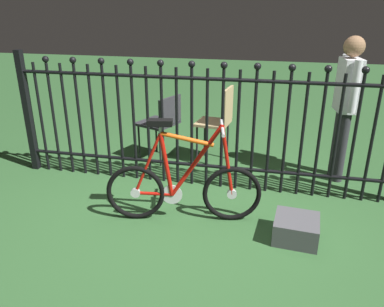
# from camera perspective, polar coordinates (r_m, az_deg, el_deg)

# --- Properties ---
(ground_plane) EXTENTS (20.00, 20.00, 0.00)m
(ground_plane) POSITION_cam_1_polar(r_m,az_deg,el_deg) (3.42, -0.30, -9.97)
(ground_plane) COLOR #2F5A2E
(iron_fence) EXTENTS (4.05, 0.07, 1.34)m
(iron_fence) POSITION_cam_1_polar(r_m,az_deg,el_deg) (3.79, 0.86, 4.66)
(iron_fence) COLOR black
(iron_fence) RESTS_ON ground
(bicycle) EXTENTS (1.33, 0.41, 0.92)m
(bicycle) POSITION_cam_1_polar(r_m,az_deg,el_deg) (3.28, -1.33, -4.97)
(bicycle) COLOR black
(bicycle) RESTS_ON ground
(chair_charcoal) EXTENTS (0.53, 0.53, 0.79)m
(chair_charcoal) POSITION_cam_1_polar(r_m,az_deg,el_deg) (4.50, -4.49, 4.98)
(chair_charcoal) COLOR black
(chair_charcoal) RESTS_ON ground
(chair_tan) EXTENTS (0.41, 0.41, 0.91)m
(chair_tan) POSITION_cam_1_polar(r_m,az_deg,el_deg) (4.41, 4.15, 5.41)
(chair_tan) COLOR black
(chair_tan) RESTS_ON ground
(person_visitor) EXTENTS (0.22, 0.47, 1.50)m
(person_visitor) POSITION_cam_1_polar(r_m,az_deg,el_deg) (4.20, 22.16, 7.64)
(person_visitor) COLOR #2D2D33
(person_visitor) RESTS_ON ground
(display_crate) EXTENTS (0.38, 0.38, 0.19)m
(display_crate) POSITION_cam_1_polar(r_m,az_deg,el_deg) (3.24, 15.37, -10.84)
(display_crate) COLOR #4C4C51
(display_crate) RESTS_ON ground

